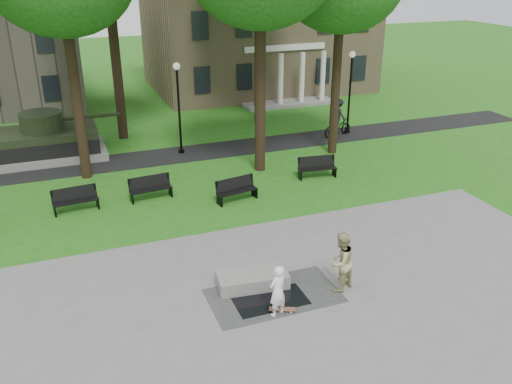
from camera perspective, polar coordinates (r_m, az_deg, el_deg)
ground at (r=18.24m, az=-0.18°, el=-8.07°), size 120.00×120.00×0.00m
plaza at (r=14.57m, az=7.12°, el=-17.65°), size 22.00×16.00×0.02m
footpath at (r=28.74m, az=-8.67°, el=3.84°), size 44.00×2.60×0.01m
building_right at (r=43.70m, az=0.07°, el=16.68°), size 17.00×12.00×8.60m
lamp_mid at (r=28.32m, az=-8.15°, el=9.47°), size 0.36×0.36×4.73m
lamp_right at (r=31.96m, az=9.88°, el=10.97°), size 0.36×0.36×4.73m
tank_monument at (r=29.86m, az=-21.84°, el=4.87°), size 7.45×3.40×2.40m
puddle at (r=16.68m, az=1.54°, el=-11.34°), size 2.20×1.20×0.00m
concrete_block at (r=17.22m, az=-0.39°, el=-9.21°), size 2.30×1.24×0.45m
skateboard at (r=16.25m, az=2.78°, el=-12.29°), size 0.80×0.49×0.07m
skateboarder at (r=15.67m, az=2.28°, el=-10.36°), size 0.69×0.58×1.61m
friend_watching at (r=16.89m, az=8.91°, el=-7.26°), size 1.17×1.06×1.95m
cyclist at (r=31.70m, az=8.61°, el=7.41°), size 2.11×1.26×2.19m
park_bench_0 at (r=23.18m, az=-18.49°, el=-0.69°), size 1.84×0.70×1.00m
park_bench_1 at (r=23.55m, az=-11.06°, el=0.51°), size 1.83×0.68×1.00m
park_bench_2 at (r=22.94m, az=-2.07°, el=0.32°), size 1.85×0.85×1.00m
park_bench_3 at (r=25.57m, az=6.40°, el=2.68°), size 1.84×0.74×1.00m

